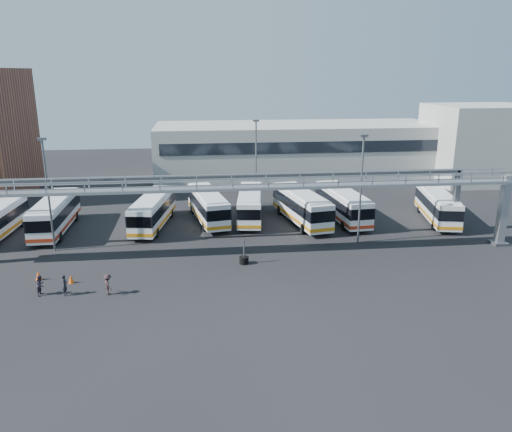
{
  "coord_description": "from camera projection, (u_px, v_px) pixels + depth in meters",
  "views": [
    {
      "loc": [
        -2.74,
        -36.37,
        15.68
      ],
      "look_at": [
        2.15,
        6.0,
        3.23
      ],
      "focal_mm": 35.0,
      "sensor_mm": 36.0,
      "label": 1
    }
  ],
  "objects": [
    {
      "name": "building_right",
      "position": [
        480.0,
        143.0,
        72.53
      ],
      "size": [
        14.0,
        12.0,
        11.0
      ],
      "primitive_type": "cube",
      "color": "#B2B2AD",
      "rests_on": "ground"
    },
    {
      "name": "bus_7",
      "position": [
        342.0,
        203.0,
        53.98
      ],
      "size": [
        3.49,
        11.24,
        3.36
      ],
      "rotation": [
        0.0,
        0.0,
        0.08
      ],
      "color": "silver",
      "rests_on": "ground"
    },
    {
      "name": "pedestrian_a",
      "position": [
        65.0,
        285.0,
        36.05
      ],
      "size": [
        0.4,
        0.59,
        1.59
      ],
      "primitive_type": "imported",
      "rotation": [
        0.0,
        0.0,
        1.54
      ],
      "color": "black",
      "rests_on": "ground"
    },
    {
      "name": "warehouse",
      "position": [
        296.0,
        151.0,
        75.81
      ],
      "size": [
        42.0,
        14.0,
        8.0
      ],
      "primitive_type": "cube",
      "color": "#9E9E99",
      "rests_on": "ground"
    },
    {
      "name": "light_pole_left",
      "position": [
        48.0,
        189.0,
        43.64
      ],
      "size": [
        0.7,
        0.35,
        10.21
      ],
      "color": "#4C4F54",
      "rests_on": "ground"
    },
    {
      "name": "bus_6",
      "position": [
        301.0,
        206.0,
        53.03
      ],
      "size": [
        4.53,
        11.54,
        3.42
      ],
      "rotation": [
        0.0,
        0.0,
        0.18
      ],
      "color": "silver",
      "rests_on": "ground"
    },
    {
      "name": "cone_left",
      "position": [
        39.0,
        275.0,
        38.78
      ],
      "size": [
        0.62,
        0.62,
        0.75
      ],
      "primitive_type": "cone",
      "rotation": [
        0.0,
        0.0,
        0.43
      ],
      "color": "#F6570D",
      "rests_on": "ground"
    },
    {
      "name": "ground",
      "position": [
        238.0,
        277.0,
        39.38
      ],
      "size": [
        140.0,
        140.0,
        0.0
      ],
      "primitive_type": "plane",
      "color": "black",
      "rests_on": "ground"
    },
    {
      "name": "bus_5",
      "position": [
        250.0,
        204.0,
        54.12
      ],
      "size": [
        3.81,
        10.81,
        3.21
      ],
      "rotation": [
        0.0,
        0.0,
        -0.13
      ],
      "color": "silver",
      "rests_on": "ground"
    },
    {
      "name": "light_pole_mid",
      "position": [
        361.0,
        183.0,
        45.77
      ],
      "size": [
        0.7,
        0.35,
        10.21
      ],
      "color": "#4C4F54",
      "rests_on": "ground"
    },
    {
      "name": "tire_stack",
      "position": [
        244.0,
        259.0,
        42.05
      ],
      "size": [
        0.79,
        0.79,
        2.25
      ],
      "color": "black",
      "rests_on": "ground"
    },
    {
      "name": "bus_3",
      "position": [
        153.0,
        210.0,
        51.65
      ],
      "size": [
        4.22,
        11.11,
        3.3
      ],
      "rotation": [
        0.0,
        0.0,
        -0.16
      ],
      "color": "silver",
      "rests_on": "ground"
    },
    {
      "name": "bus_4",
      "position": [
        208.0,
        205.0,
        53.6
      ],
      "size": [
        4.42,
        11.03,
        3.27
      ],
      "rotation": [
        0.0,
        0.0,
        0.18
      ],
      "color": "silver",
      "rests_on": "ground"
    },
    {
      "name": "bus_9",
      "position": [
        437.0,
        205.0,
        53.65
      ],
      "size": [
        4.5,
        10.77,
        3.19
      ],
      "rotation": [
        0.0,
        0.0,
        -0.2
      ],
      "color": "silver",
      "rests_on": "ground"
    },
    {
      "name": "bus_1",
      "position": [
        55.0,
        213.0,
        50.16
      ],
      "size": [
        2.68,
        11.18,
        3.39
      ],
      "rotation": [
        0.0,
        0.0,
        0.01
      ],
      "color": "silver",
      "rests_on": "ground"
    },
    {
      "name": "pedestrian_b",
      "position": [
        41.0,
        285.0,
        36.09
      ],
      "size": [
        0.74,
        0.86,
        1.53
      ],
      "primitive_type": "imported",
      "rotation": [
        0.0,
        0.0,
        1.33
      ],
      "color": "#2A2230",
      "rests_on": "ground"
    },
    {
      "name": "light_pole_back",
      "position": [
        256.0,
        158.0,
        59.19
      ],
      "size": [
        0.7,
        0.35,
        10.21
      ],
      "color": "#4C4F54",
      "rests_on": "ground"
    },
    {
      "name": "cone_right",
      "position": [
        71.0,
        279.0,
        38.23
      ],
      "size": [
        0.45,
        0.45,
        0.67
      ],
      "primitive_type": "cone",
      "rotation": [
        0.0,
        0.0,
        -0.07
      ],
      "color": "#F6570D",
      "rests_on": "ground"
    },
    {
      "name": "gantry",
      "position": [
        232.0,
        192.0,
        43.43
      ],
      "size": [
        51.4,
        5.15,
        7.1
      ],
      "color": "gray",
      "rests_on": "ground"
    },
    {
      "name": "pedestrian_c",
      "position": [
        108.0,
        284.0,
        36.15
      ],
      "size": [
        0.99,
        1.17,
        1.57
      ],
      "primitive_type": "imported",
      "rotation": [
        0.0,
        0.0,
        2.05
      ],
      "color": "#302022",
      "rests_on": "ground"
    }
  ]
}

